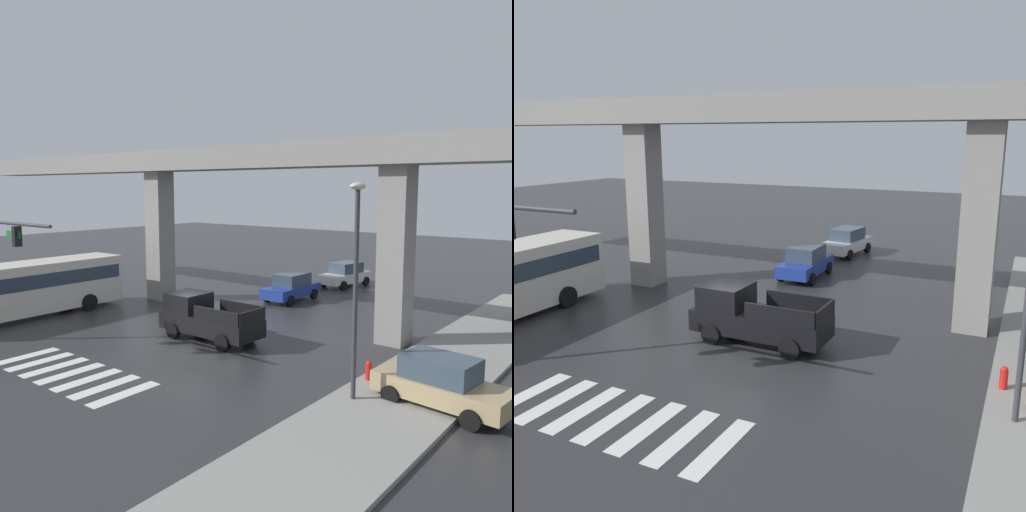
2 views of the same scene
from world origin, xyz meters
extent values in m
plane|color=#2D2D30|center=(0.00, 0.00, 0.00)|extent=(120.00, 120.00, 0.00)
cube|color=silver|center=(-3.30, -6.11, 0.01)|extent=(0.55, 2.80, 0.01)
cube|color=silver|center=(-2.20, -6.11, 0.01)|extent=(0.55, 2.80, 0.01)
cube|color=silver|center=(-1.10, -6.11, 0.01)|extent=(0.55, 2.80, 0.01)
cube|color=silver|center=(0.00, -6.11, 0.01)|extent=(0.55, 2.80, 0.01)
cube|color=silver|center=(1.10, -6.11, 0.01)|extent=(0.55, 2.80, 0.01)
cube|color=silver|center=(2.20, -6.11, 0.01)|extent=(0.55, 2.80, 0.01)
cube|color=silver|center=(3.30, -6.11, 0.01)|extent=(0.55, 2.80, 0.01)
cube|color=gray|center=(0.00, 5.40, 8.66)|extent=(54.46, 2.37, 1.20)
cube|color=gray|center=(-7.92, 5.40, 4.03)|extent=(1.30, 1.30, 8.06)
cube|color=gray|center=(7.92, 5.40, 4.03)|extent=(1.30, 1.30, 8.06)
cube|color=black|center=(1.05, 0.56, 0.78)|extent=(5.10, 1.91, 0.80)
cube|color=black|center=(-0.40, 0.56, 1.63)|extent=(1.70, 1.75, 0.90)
cube|color=#3F5160|center=(-0.86, 0.56, 1.63)|extent=(0.10, 1.67, 0.77)
cube|color=black|center=(2.20, -0.32, 1.48)|extent=(2.65, 0.10, 0.60)
cube|color=black|center=(2.20, 1.43, 1.48)|extent=(2.65, 0.10, 0.60)
cube|color=black|center=(3.55, 0.55, 1.48)|extent=(0.10, 1.75, 0.60)
cylinder|color=black|center=(-0.53, -0.34, 0.38)|extent=(0.76, 0.28, 0.76)
cylinder|color=black|center=(-0.52, 1.46, 0.38)|extent=(0.76, 0.28, 0.76)
cylinder|color=black|center=(2.63, -0.35, 0.38)|extent=(0.76, 0.28, 0.76)
cylinder|color=black|center=(2.64, 1.46, 0.38)|extent=(0.76, 0.28, 0.76)
cylinder|color=black|center=(-8.67, 0.55, 0.48)|extent=(0.36, 0.96, 0.96)
cylinder|color=black|center=(-11.12, 0.52, 0.48)|extent=(0.36, 0.96, 0.96)
cube|color=silver|center=(-0.90, 16.65, 0.64)|extent=(2.36, 4.51, 0.64)
cube|color=#384756|center=(-0.88, 16.75, 1.34)|extent=(1.80, 2.43, 0.76)
cylinder|color=black|center=(-0.24, 15.21, 0.32)|extent=(0.33, 0.67, 0.64)
cylinder|color=black|center=(-1.94, 15.46, 0.32)|extent=(0.33, 0.67, 0.64)
cylinder|color=black|center=(0.15, 17.85, 0.32)|extent=(0.33, 0.67, 0.64)
cylinder|color=black|center=(-1.56, 18.09, 0.32)|extent=(0.33, 0.67, 0.64)
cube|color=#1E3899|center=(-1.08, 10.11, 0.64)|extent=(1.82, 4.33, 0.64)
cube|color=#384756|center=(-1.08, 10.21, 1.34)|extent=(1.53, 2.26, 0.76)
cylinder|color=black|center=(-0.20, 8.79, 0.32)|extent=(0.25, 0.64, 0.64)
cylinder|color=black|center=(-1.92, 8.76, 0.32)|extent=(0.25, 0.64, 0.64)
cylinder|color=black|center=(-0.23, 11.46, 0.32)|extent=(0.25, 0.64, 0.64)
cylinder|color=black|center=(-1.96, 11.43, 0.32)|extent=(0.25, 0.64, 0.64)
cylinder|color=red|center=(9.38, 0.09, 0.35)|extent=(0.24, 0.24, 0.70)
sphere|color=red|center=(9.38, 0.09, 0.74)|extent=(0.22, 0.22, 0.22)
camera|label=1|loc=(17.83, -16.96, 7.07)|focal=37.35mm
camera|label=2|loc=(9.66, -16.36, 7.51)|focal=38.06mm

